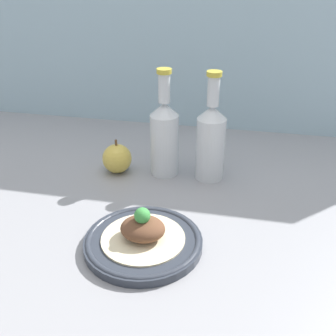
{
  "coord_description": "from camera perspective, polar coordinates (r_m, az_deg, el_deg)",
  "views": [
    {
      "loc": [
        20.31,
        -80.2,
        52.49
      ],
      "look_at": [
        3.59,
        -1.16,
        10.24
      ],
      "focal_mm": 42.0,
      "sensor_mm": 36.0,
      "label": 1
    }
  ],
  "objects": [
    {
      "name": "wall_backsplash",
      "position": [
        1.36,
        3.56,
        22.28
      ],
      "size": [
        180.0,
        3.0,
        80.0
      ],
      "color": "#9EBCCC",
      "rests_on": "ground_plane"
    },
    {
      "name": "cider_bottle_right",
      "position": [
        1.04,
        6.23,
        4.15
      ],
      "size": [
        7.74,
        7.74,
        29.26
      ],
      "color": "silver",
      "rests_on": "ground_plane"
    },
    {
      "name": "ground_plane",
      "position": [
        0.99,
        -1.9,
        -5.78
      ],
      "size": [
        180.0,
        110.0,
        4.0
      ],
      "primitive_type": "cube",
      "color": "gray"
    },
    {
      "name": "plate",
      "position": [
        0.83,
        -3.62,
        -10.59
      ],
      "size": [
        24.69,
        24.69,
        2.17
      ],
      "color": "#2D333D",
      "rests_on": "ground_plane"
    },
    {
      "name": "cider_bottle_left",
      "position": [
        1.06,
        -0.52,
        4.73
      ],
      "size": [
        7.74,
        7.74,
        29.26
      ],
      "color": "silver",
      "rests_on": "ground_plane"
    },
    {
      "name": "plated_food",
      "position": [
        0.81,
        -3.68,
        -8.98
      ],
      "size": [
        17.44,
        17.44,
        7.5
      ],
      "color": "beige",
      "rests_on": "plate"
    },
    {
      "name": "apple",
      "position": [
        1.1,
        -7.41,
        1.38
      ],
      "size": [
        8.18,
        8.18,
        9.74
      ],
      "color": "gold",
      "rests_on": "ground_plane"
    }
  ]
}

